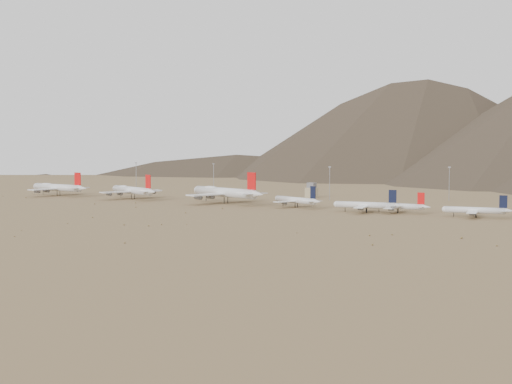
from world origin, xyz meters
The scene contains 15 objects.
ground centered at (0.00, 0.00, 0.00)m, with size 3000.00×3000.00×0.00m, color olive.
mountain_ridge centered at (0.00, 900.00, 150.00)m, with size 4400.00×1000.00×300.00m.
widebody_west centered at (-159.16, 29.04, 6.83)m, with size 66.71×51.47×19.81m.
widebody_centre centered at (-82.67, 34.93, 6.77)m, with size 63.06×50.40×19.64m.
widebody_east centered at (2.39, 38.59, 7.99)m, with size 75.40×59.89×23.16m.
narrowbody_a centered at (62.46, 35.99, 4.91)m, with size 43.59×32.66×15.12m.
narrowbody_b centered at (117.40, 26.48, 4.73)m, with size 43.80×31.99×14.57m.
narrowbody_c centered at (134.69, 34.55, 4.28)m, with size 39.95×28.53×13.18m.
narrowbody_d centered at (183.28, 31.41, 4.34)m, with size 40.22×29.35×13.37m.
control_tower centered at (30.00, 120.00, 5.32)m, with size 8.00×8.00×12.00m.
mast_far_west centered at (-156.76, 123.11, 14.20)m, with size 2.00×0.60×25.70m.
mast_west centered at (-73.63, 131.43, 14.20)m, with size 2.00×0.60×25.70m.
mast_centre centered at (53.76, 103.89, 14.20)m, with size 2.00×0.60×25.70m.
mast_east centered at (132.12, 147.41, 14.20)m, with size 2.00×0.60×25.70m.
desert_scrub centered at (7.60, -78.01, 0.33)m, with size 431.14×173.27×0.97m.
Camera 1 is at (291.81, -383.10, 41.99)m, focal length 50.00 mm.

